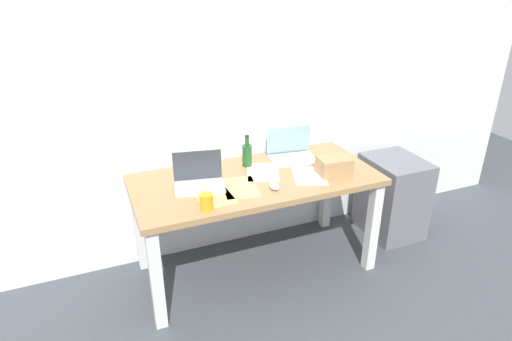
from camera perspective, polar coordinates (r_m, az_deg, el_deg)
ground_plane at (r=3.28m, az=0.00°, el=-12.41°), size 8.00×8.00×0.00m
back_wall at (r=3.09m, az=-3.11°, el=12.04°), size 5.20×0.08×2.60m
desk at (r=2.94m, az=0.00°, el=-2.63°), size 1.63×0.75×0.73m
laptop_left at (r=2.78m, az=-7.48°, el=-1.18°), size 0.34×0.26×0.21m
laptop_right at (r=3.18m, az=4.65°, el=2.39°), size 0.35×0.28×0.22m
beer_bottle at (r=3.03m, az=-1.17°, el=2.11°), size 0.07×0.07×0.23m
computer_mouse at (r=2.74m, az=2.38°, el=-2.06°), size 0.07×0.10×0.03m
cardboard_box at (r=2.96m, az=10.16°, el=0.58°), size 0.23×0.18×0.12m
coffee_mug at (r=2.52m, az=-6.48°, el=-4.06°), size 0.08×0.08×0.09m
paper_sheet_near_back at (r=2.97m, az=0.88°, el=-0.20°), size 0.30×0.35×0.00m
paper_sheet_front_right at (r=2.94m, az=6.98°, el=-0.66°), size 0.30×0.35×0.00m
paper_sheet_front_left at (r=2.68m, az=-5.57°, el=-3.25°), size 0.22×0.30×0.00m
paper_yellow_folder at (r=2.76m, az=-2.12°, el=-2.22°), size 0.26×0.33×0.00m
filing_cabinet at (r=3.68m, az=17.36°, el=-3.23°), size 0.40×0.48×0.64m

